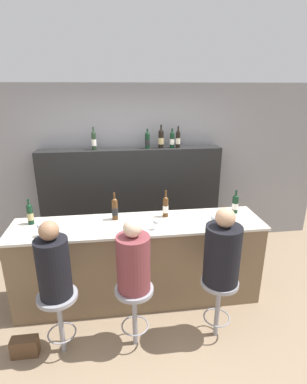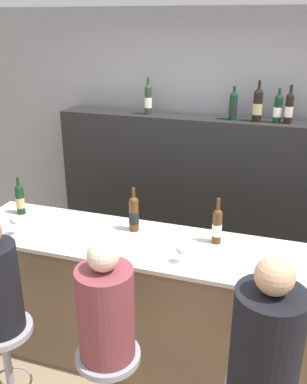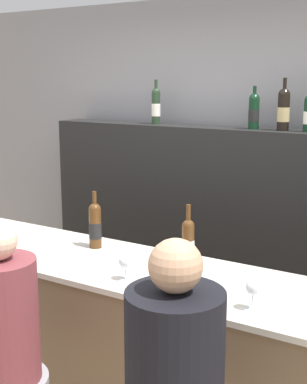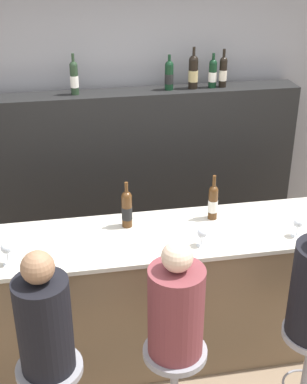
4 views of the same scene
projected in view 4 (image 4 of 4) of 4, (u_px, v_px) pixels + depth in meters
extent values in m
plane|color=#8C755B|center=(176.00, 380.00, 3.82)|extent=(16.00, 16.00, 0.00)
cube|color=gray|center=(136.00, 124.00, 4.82)|extent=(6.40, 0.05, 2.60)
cube|color=brown|center=(168.00, 296.00, 3.87)|extent=(2.90, 0.63, 1.00)
cube|color=beige|center=(169.00, 235.00, 3.63)|extent=(2.94, 0.67, 0.03)
cube|color=black|center=(140.00, 181.00, 4.83)|extent=(2.76, 0.28, 1.67)
cylinder|color=#4C2D14|center=(127.00, 211.00, 3.67)|extent=(0.07, 0.07, 0.23)
cylinder|color=black|center=(127.00, 213.00, 3.67)|extent=(0.07, 0.07, 0.09)
sphere|color=#4C2D14|center=(127.00, 196.00, 3.61)|extent=(0.07, 0.07, 0.07)
cylinder|color=#4C2D14|center=(126.00, 189.00, 3.59)|extent=(0.02, 0.02, 0.09)
cylinder|color=#4C2D14|center=(213.00, 204.00, 3.77)|extent=(0.07, 0.07, 0.22)
cylinder|color=white|center=(213.00, 206.00, 3.77)|extent=(0.07, 0.07, 0.09)
sphere|color=#4C2D14|center=(214.00, 190.00, 3.72)|extent=(0.07, 0.07, 0.07)
cylinder|color=#4C2D14|center=(214.00, 182.00, 3.69)|extent=(0.02, 0.02, 0.10)
cylinder|color=#233823|center=(74.00, 80.00, 4.32)|extent=(0.06, 0.06, 0.24)
cylinder|color=white|center=(74.00, 81.00, 4.32)|extent=(0.07, 0.07, 0.09)
sphere|color=#233823|center=(73.00, 65.00, 4.26)|extent=(0.06, 0.06, 0.06)
cylinder|color=#233823|center=(73.00, 59.00, 4.24)|extent=(0.02, 0.02, 0.08)
cylinder|color=black|center=(169.00, 77.00, 4.45)|extent=(0.07, 0.07, 0.21)
cylinder|color=black|center=(169.00, 79.00, 4.45)|extent=(0.07, 0.07, 0.08)
sphere|color=black|center=(169.00, 65.00, 4.40)|extent=(0.07, 0.07, 0.07)
cylinder|color=black|center=(169.00, 59.00, 4.38)|extent=(0.02, 0.02, 0.07)
cylinder|color=black|center=(193.00, 74.00, 4.48)|extent=(0.08, 0.08, 0.24)
cylinder|color=tan|center=(193.00, 76.00, 4.48)|extent=(0.08, 0.08, 0.09)
sphere|color=black|center=(194.00, 60.00, 4.42)|extent=(0.08, 0.08, 0.08)
cylinder|color=black|center=(194.00, 53.00, 4.39)|extent=(0.02, 0.02, 0.09)
cylinder|color=black|center=(213.00, 75.00, 4.51)|extent=(0.07, 0.07, 0.20)
cylinder|color=white|center=(213.00, 77.00, 4.52)|extent=(0.07, 0.07, 0.08)
sphere|color=black|center=(213.00, 63.00, 4.46)|extent=(0.07, 0.07, 0.07)
cylinder|color=black|center=(214.00, 57.00, 4.44)|extent=(0.02, 0.02, 0.07)
cylinder|color=black|center=(223.00, 74.00, 4.52)|extent=(0.06, 0.06, 0.22)
cylinder|color=beige|center=(223.00, 75.00, 4.53)|extent=(0.07, 0.07, 0.09)
sphere|color=black|center=(224.00, 61.00, 4.47)|extent=(0.06, 0.06, 0.06)
cylinder|color=black|center=(224.00, 54.00, 4.45)|extent=(0.02, 0.02, 0.09)
cylinder|color=silver|center=(9.00, 264.00, 3.30)|extent=(0.07, 0.07, 0.00)
cylinder|color=silver|center=(8.00, 258.00, 3.28)|extent=(0.01, 0.01, 0.08)
sphere|color=silver|center=(6.00, 248.00, 3.24)|extent=(0.07, 0.07, 0.07)
cylinder|color=silver|center=(202.00, 245.00, 3.49)|extent=(0.07, 0.07, 0.00)
cylinder|color=silver|center=(202.00, 241.00, 3.48)|extent=(0.01, 0.01, 0.06)
sphere|color=silver|center=(202.00, 233.00, 3.45)|extent=(0.07, 0.07, 0.07)
cylinder|color=silver|center=(296.00, 236.00, 3.60)|extent=(0.07, 0.07, 0.00)
cylinder|color=silver|center=(297.00, 231.00, 3.58)|extent=(0.01, 0.01, 0.07)
sphere|color=silver|center=(298.00, 223.00, 3.55)|extent=(0.06, 0.06, 0.06)
cylinder|color=gray|center=(50.00, 368.00, 3.02)|extent=(0.38, 0.38, 0.04)
cylinder|color=black|center=(44.00, 326.00, 2.88)|extent=(0.30, 0.30, 0.58)
sphere|color=#936B4C|center=(38.00, 267.00, 2.71)|extent=(0.18, 0.18, 0.18)
cylinder|color=gray|center=(175.00, 352.00, 3.14)|extent=(0.38, 0.38, 0.04)
cylinder|color=brown|center=(176.00, 311.00, 3.00)|extent=(0.32, 0.32, 0.56)
sphere|color=beige|center=(177.00, 257.00, 2.84)|extent=(0.17, 0.17, 0.17)
cylinder|color=gray|center=(306.00, 375.00, 3.43)|extent=(0.05, 0.05, 0.65)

